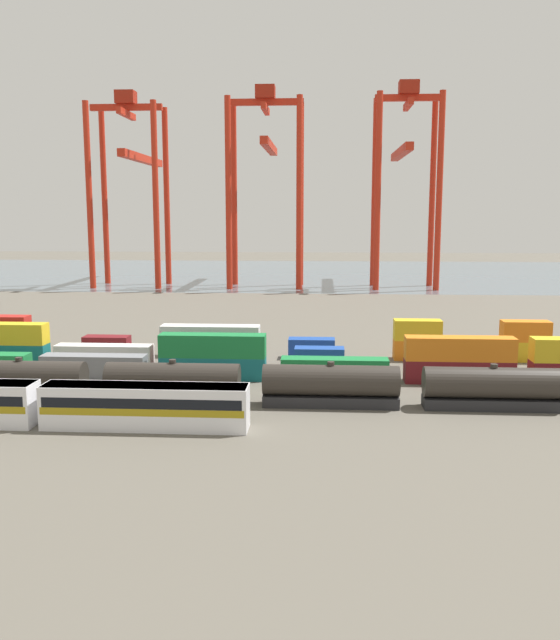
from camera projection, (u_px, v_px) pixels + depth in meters
name	position (u px, v px, depth m)	size (l,w,h in m)	color
ground_plane	(232.00, 319.00, 120.90)	(420.00, 420.00, 0.00)	#5B564C
harbour_water	(272.00, 273.00, 214.12)	(400.00, 110.00, 0.01)	slate
passenger_train	(40.00, 403.00, 59.84)	(37.31, 3.14, 3.90)	silver
freight_tank_row	(331.00, 385.00, 66.05)	(75.98, 3.00, 4.46)	#232326
shipping_container_2	(94.00, 366.00, 77.95)	(12.10, 2.44, 2.60)	slate
shipping_container_3	(213.00, 368.00, 77.08)	(12.10, 2.44, 2.60)	#146066
shipping_container_4	(213.00, 345.00, 76.67)	(12.10, 2.44, 2.60)	#197538
shipping_container_5	(334.00, 369.00, 76.21)	(12.10, 2.44, 2.60)	#197538
shipping_container_6	(459.00, 371.00, 75.34)	(12.10, 2.44, 2.60)	maroon
shipping_container_7	(460.00, 348.00, 74.93)	(12.10, 2.44, 2.60)	orange
shipping_container_11	(0.00, 354.00, 84.75)	(12.10, 2.44, 2.60)	#146066
shipping_container_13	(104.00, 355.00, 83.91)	(12.10, 2.44, 2.60)	silver
shipping_container_14	(211.00, 357.00, 83.07)	(12.10, 2.44, 2.60)	maroon
shipping_container_15	(210.00, 336.00, 82.67)	(12.10, 2.44, 2.60)	silver
shipping_container_16	(319.00, 358.00, 82.24)	(6.04, 2.44, 2.60)	#1C4299
shipping_container_17	(7.00, 344.00, 90.78)	(6.04, 2.44, 2.60)	gold
shipping_container_18	(6.00, 325.00, 90.38)	(6.04, 2.44, 2.60)	#AD211C
shipping_container_19	(107.00, 346.00, 89.93)	(6.04, 2.44, 2.60)	maroon
shipping_container_20	(208.00, 347.00, 89.07)	(12.10, 2.44, 2.60)	silver
shipping_container_21	(312.00, 348.00, 88.22)	(6.04, 2.44, 2.60)	#1C4299
shipping_container_22	(417.00, 350.00, 87.36)	(6.04, 2.44, 2.60)	orange
shipping_container_23	(418.00, 330.00, 86.95)	(6.04, 2.44, 2.60)	gold
shipping_container_24	(524.00, 351.00, 86.50)	(6.04, 2.44, 2.60)	gold
shipping_container_25	(526.00, 331.00, 86.10)	(6.04, 2.44, 2.60)	orange
gantry_crane_west	(132.00, 172.00, 174.75)	(18.36, 40.06, 49.11)	red
gantry_crane_central	(266.00, 168.00, 171.73)	(19.05, 35.30, 50.03)	red
gantry_crane_east	(405.00, 168.00, 169.77)	(16.35, 36.64, 50.71)	red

